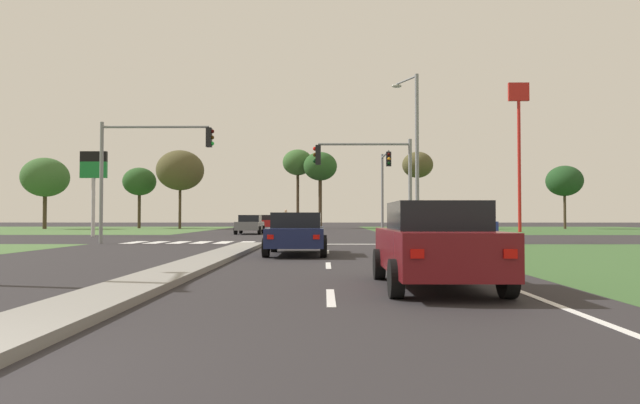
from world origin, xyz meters
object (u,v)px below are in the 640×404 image
fuel_price_totem (94,174)px  treeline_sixth (418,165)px  car_blue_fourth (462,225)px  car_maroon_fifth (435,244)px  car_navy_near (297,233)px  car_grey_third (250,224)px  pedestrian_at_median (286,218)px  treeline_fourth (298,163)px  treeline_near (45,177)px  car_red_second (268,222)px  treeline_second (139,182)px  traffic_signal_near_right (373,171)px  fastfood_pole_sign (519,124)px  treeline_third (180,170)px  street_lamp_second (415,148)px  traffic_signal_near_left (142,159)px  treeline_fifth (320,167)px  treeline_seventh (564,181)px  traffic_signal_far_right (385,178)px

fuel_price_totem → treeline_sixth: 36.18m
car_blue_fourth → car_maroon_fifth: bearing=165.2°
car_navy_near → car_grey_third: (-4.81, 23.68, -0.00)m
pedestrian_at_median → treeline_fourth: 20.27m
car_grey_third → treeline_near: bearing=-35.8°
car_red_second → pedestrian_at_median: size_ratio=2.47×
car_navy_near → treeline_second: bearing=114.4°
traffic_signal_near_right → fastfood_pole_sign: 26.71m
pedestrian_at_median → treeline_fourth: size_ratio=0.19×
treeline_near → treeline_sixth: 41.31m
treeline_near → treeline_third: (14.57, 1.43, 0.89)m
street_lamp_second → treeline_third: size_ratio=0.99×
traffic_signal_near_left → traffic_signal_near_right: 11.37m
treeline_second → treeline_fifth: size_ratio=0.80×
treeline_fifth → treeline_seventh: 27.37m
car_blue_fourth → street_lamp_second: size_ratio=0.49×
car_blue_fourth → treeline_seventh: 32.03m
car_navy_near → car_maroon_fifth: bearing=-71.8°
traffic_signal_near_right → treeline_third: size_ratio=0.58×
treeline_fifth → pedestrian_at_median: bearing=-99.0°
fastfood_pole_sign → treeline_fifth: fastfood_pole_sign is taller
street_lamp_second → traffic_signal_near_left: bearing=-172.5°
car_blue_fourth → traffic_signal_near_right: size_ratio=0.83×
car_red_second → treeline_seventh: 33.16m
traffic_signal_far_right → pedestrian_at_median: traffic_signal_far_right is taller
treeline_third → car_grey_third: bearing=-61.7°
car_grey_third → fuel_price_totem: (-9.79, -5.81, 3.44)m
treeline_third → treeline_fourth: size_ratio=0.95×
car_blue_fourth → treeline_fourth: (-12.05, 30.08, 6.94)m
traffic_signal_far_right → treeline_fourth: (-7.38, 27.19, 3.71)m
car_navy_near → treeline_near: (-29.89, 41.77, 4.93)m
treeline_seventh → car_blue_fourth: bearing=-124.3°
car_red_second → treeline_fourth: treeline_fourth is taller
car_navy_near → street_lamp_second: street_lamp_second is taller
car_blue_fourth → treeline_near: (-39.73, 25.20, 4.89)m
car_red_second → treeline_near: treeline_near is taller
street_lamp_second → treeline_second: street_lamp_second is taller
car_blue_fourth → treeline_seventh: (17.85, 26.20, 4.53)m
street_lamp_second → fuel_price_totem: size_ratio=1.53×
traffic_signal_far_right → treeline_third: (-20.49, 23.75, 2.55)m
car_navy_near → treeline_seventh: treeline_seventh is taller
treeline_near → treeline_seventh: treeline_near is taller
treeline_fourth → treeline_seventh: size_ratio=1.33×
car_blue_fourth → traffic_signal_far_right: traffic_signal_far_right is taller
car_maroon_fifth → traffic_signal_far_right: traffic_signal_far_right is taller
car_grey_third → treeline_fourth: 24.14m
traffic_signal_far_right → pedestrian_at_median: bearing=133.0°
traffic_signal_near_right → treeline_sixth: (8.05, 35.08, 3.51)m
traffic_signal_near_right → street_lamp_second: street_lamp_second is taller
pedestrian_at_median → treeline_fifth: treeline_fifth is taller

